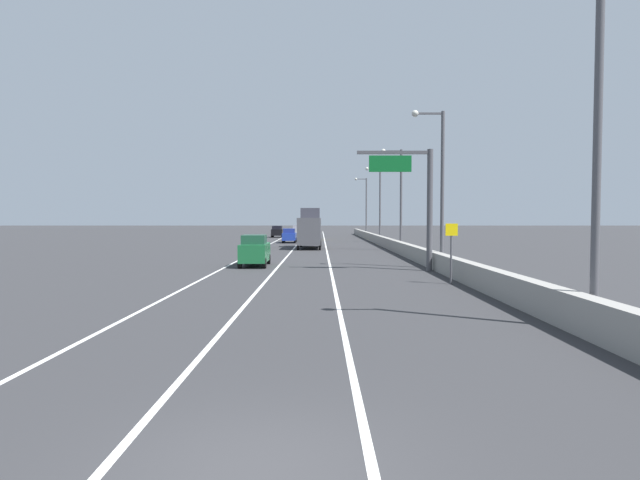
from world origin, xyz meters
TOP-DOWN VIEW (x-y plane):
  - ground_plane at (0.00, 64.00)m, footprint 320.00×320.00m
  - lane_stripe_left at (-5.50, 55.00)m, footprint 0.16×130.00m
  - lane_stripe_center at (-2.00, 55.00)m, footprint 0.16×130.00m
  - lane_stripe_right at (1.50, 55.00)m, footprint 0.16×130.00m
  - jersey_barrier_right at (8.20, 40.00)m, footprint 0.60×120.00m
  - overhead_sign_gantry at (6.86, 25.13)m, footprint 4.68×0.36m
  - speed_advisory_sign at (7.30, 18.71)m, footprint 0.60×0.11m
  - lamp_post_right_near at (8.57, 8.38)m, footprint 2.14×0.44m
  - lamp_post_right_second at (8.48, 26.71)m, footprint 2.14×0.44m
  - lamp_post_right_third at (8.71, 45.04)m, footprint 2.14×0.44m
  - lamp_post_right_fourth at (8.75, 63.38)m, footprint 2.14×0.44m
  - lamp_post_right_fifth at (8.54, 81.71)m, footprint 2.14×0.44m
  - car_silver_0 at (-3.43, 90.40)m, footprint 1.94×4.80m
  - car_black_1 at (-6.48, 81.04)m, footprint 1.96×4.09m
  - car_yellow_2 at (-0.48, 71.45)m, footprint 1.94×4.49m
  - car_blue_3 at (-3.26, 61.67)m, footprint 1.82×4.33m
  - car_green_4 at (-3.61, 28.19)m, footprint 1.87×4.18m
  - box_truck at (-0.29, 49.20)m, footprint 2.54×8.12m

SIDE VIEW (x-z plane):
  - ground_plane at x=0.00m, z-range 0.00..0.00m
  - lane_stripe_left at x=-5.50m, z-range 0.00..0.00m
  - lane_stripe_center at x=-2.00m, z-range 0.00..0.00m
  - lane_stripe_right at x=1.50m, z-range 0.00..0.00m
  - jersey_barrier_right at x=8.20m, z-range 0.00..1.10m
  - car_blue_3 at x=-3.26m, z-range 0.00..1.90m
  - car_silver_0 at x=-3.43m, z-range 0.00..1.95m
  - car_black_1 at x=-6.48m, z-range 0.00..1.99m
  - car_yellow_2 at x=-0.48m, z-range 0.00..2.08m
  - car_green_4 at x=-3.61m, z-range -0.01..2.13m
  - speed_advisory_sign at x=7.30m, z-range 0.26..3.26m
  - box_truck at x=-0.29m, z-range -0.18..4.21m
  - overhead_sign_gantry at x=6.86m, z-range 0.98..8.48m
  - lamp_post_right_near at x=8.57m, z-range 0.75..10.96m
  - lamp_post_right_second at x=8.48m, z-range 0.75..10.96m
  - lamp_post_right_third at x=8.71m, z-range 0.75..10.96m
  - lamp_post_right_fourth at x=8.75m, z-range 0.75..10.96m
  - lamp_post_right_fifth at x=8.54m, z-range 0.75..10.96m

